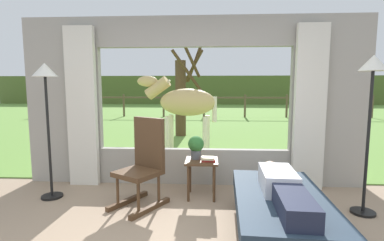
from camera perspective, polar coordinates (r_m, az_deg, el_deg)
The scene contains 16 objects.
back_wall_with_window at distance 4.40m, azimuth 0.35°, elevation 3.28°, with size 5.20×0.12×2.55m.
curtain_panel_left at distance 4.67m, azimuth -20.95°, elevation 2.43°, with size 0.44×0.10×2.40m, color silver.
curtain_panel_right at distance 4.50m, azimuth 22.27°, elevation 2.23°, with size 0.44×0.10×2.40m, color silver.
outdoor_pasture_lawn at distance 15.36m, azimuth 2.45°, elevation 1.14°, with size 36.00×21.68×0.02m, color olive.
distant_hill_ridge at distance 25.13m, azimuth 2.81°, elevation 6.05°, with size 36.00×2.00×2.40m, color #51642D.
recliner_sofa at distance 3.22m, azimuth 17.06°, elevation -17.29°, with size 0.99×1.74×0.42m.
reclining_person at distance 3.07m, azimuth 17.49°, elevation -12.48°, with size 0.37×1.44×0.22m.
rocking_chair at distance 3.76m, azimuth -9.56°, elevation -8.31°, with size 0.75×0.82×1.12m.
side_table at distance 3.98m, azimuth 1.91°, elevation -9.13°, with size 0.44×0.44×0.52m.
potted_plant at distance 3.98m, azimuth 0.79°, elevation -5.04°, with size 0.22×0.22×0.32m.
book_stack at distance 3.89m, azimuth 3.18°, elevation -7.64°, with size 0.19×0.16×0.06m.
floor_lamp_left at distance 4.27m, azimuth -26.97°, elevation 5.43°, with size 0.32×0.32×1.82m.
floor_lamp_right at distance 3.89m, azimuth 32.06°, elevation 5.66°, with size 0.32×0.32×1.87m.
horse at distance 6.37m, azimuth -1.63°, elevation 3.51°, with size 1.82×0.72×1.73m.
pasture_tree at distance 8.72m, azimuth -1.91°, elevation 5.43°, with size 0.96×1.48×2.93m.
pasture_fence_line at distance 14.14m, azimuth 2.39°, elevation 3.64°, with size 16.10×0.10×1.10m.
Camera 1 is at (0.23, -2.13, 1.52)m, focal length 26.93 mm.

